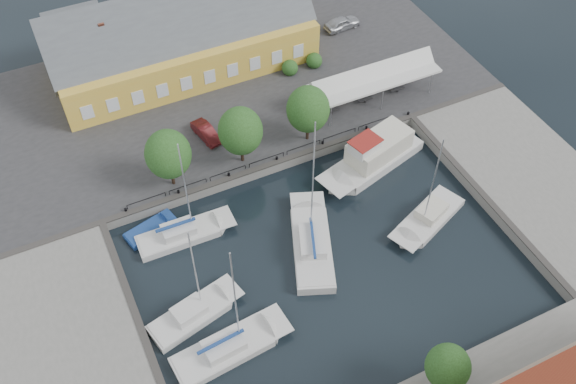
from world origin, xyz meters
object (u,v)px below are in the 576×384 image
Objects in this scene: trawler at (374,157)px; east_boat_b at (428,219)px; car_red at (206,132)px; west_boat_c at (194,315)px; launch_nw at (150,231)px; tent_canopy at (375,79)px; warehouse at (177,42)px; west_boat_a at (184,235)px; car_silver at (342,23)px; west_boat_d at (229,349)px; center_sailboat at (312,244)px.

east_boat_b is (0.80, -8.35, -0.76)m from trawler.
west_boat_c is (-8.08, -18.18, -1.39)m from car_red.
launch_nw is at bearing 176.42° from trawler.
east_boat_b is (-3.50, -15.97, -3.42)m from tent_canopy.
tent_canopy is (16.60, -13.86, -0.74)m from warehouse.
west_boat_c reaches higher than tent_canopy.
warehouse reaches higher than trawler.
car_silver is at bearing 37.22° from west_boat_a.
trawler is 23.92m from west_boat_d.
launch_nw is (-12.27, 7.79, -0.27)m from center_sailboat.
tent_canopy is 16.71m from east_boat_b.
west_boat_c is 9.92m from launch_nw.
car_red is 11.92m from west_boat_a.
warehouse is 7.19× the size of car_red.
west_boat_c is at bearing -107.52° from warehouse.
west_boat_d reaches higher than launch_nw.
launch_nw is (-22.32, 1.40, -0.93)m from trawler.
east_boat_b is 25.08m from launch_nw.
west_boat_d reaches higher than trawler.
tent_canopy reaches higher than launch_nw.
trawler is at bearing 21.34° from west_boat_c.
west_boat_d is (-24.66, -20.17, -3.41)m from tent_canopy.
center_sailboat reaches higher than east_boat_b.
center_sailboat is 2.85× the size of launch_nw.
tent_canopy is 25.65m from west_boat_a.
launch_nw is (-0.55, 9.90, -0.17)m from west_boat_c.
center_sailboat is at bearing -147.53° from trawler.
car_silver is at bearing -3.30° from warehouse.
center_sailboat reaches higher than west_boat_c.
warehouse is 23.57m from west_boat_a.
west_boat_a is at bearing -178.65° from trawler.
west_boat_a is at bearing -36.53° from launch_nw.
launch_nw is (-10.02, -20.09, -4.34)m from warehouse.
west_boat_c is at bearing -103.74° from west_boat_a.
west_boat_c reaches higher than trawler.
west_boat_d is at bearing -103.34° from warehouse.
west_boat_d is at bearing -148.38° from trawler.
warehouse is at bearing 63.49° from launch_nw.
west_boat_d is (-20.36, -12.54, -0.75)m from trawler.
car_silver is at bearing 69.53° from trawler.
car_silver is 35.44m from launch_nw.
launch_nw is at bearing -166.82° from tent_canopy.
west_boat_a is (-6.12, -10.14, -1.38)m from car_red.
west_boat_a is at bearing 87.34° from west_boat_d.
center_sailboat is (2.25, -27.88, -4.07)m from warehouse.
center_sailboat is 11.90m from west_boat_c.
car_silver is 41.19m from west_boat_c.
east_boat_b is at bearing -22.85° from launch_nw.
east_boat_b reaches higher than launch_nw.
west_boat_c is 2.17× the size of launch_nw.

